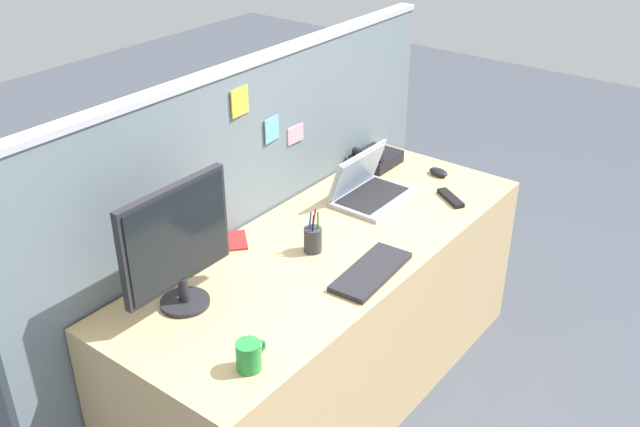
% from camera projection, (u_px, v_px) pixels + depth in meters
% --- Properties ---
extents(ground_plane, '(10.00, 10.00, 0.00)m').
position_uv_depth(ground_plane, '(329.00, 388.00, 3.21)').
color(ground_plane, '#424751').
extents(desk, '(1.93, 0.73, 0.75)m').
position_uv_depth(desk, '(329.00, 320.00, 3.03)').
color(desk, tan).
rests_on(desk, ground_plane).
extents(cubicle_divider, '(2.36, 0.08, 1.41)m').
position_uv_depth(cubicle_divider, '(254.00, 221.00, 3.08)').
color(cubicle_divider, slate).
rests_on(cubicle_divider, ground_plane).
extents(desktop_monitor, '(0.45, 0.17, 0.45)m').
position_uv_depth(desktop_monitor, '(177.00, 242.00, 2.38)').
color(desktop_monitor, '#232328').
rests_on(desktop_monitor, desk).
extents(laptop, '(0.35, 0.26, 0.22)m').
position_uv_depth(laptop, '(368.00, 188.00, 3.17)').
color(laptop, '#9EA0A8').
rests_on(laptop, desk).
extents(desk_phone, '(0.21, 0.18, 0.10)m').
position_uv_depth(desk_phone, '(376.00, 158.00, 3.48)').
color(desk_phone, black).
rests_on(desk_phone, desk).
extents(keyboard_main, '(0.38, 0.17, 0.02)m').
position_uv_depth(keyboard_main, '(371.00, 272.00, 2.65)').
color(keyboard_main, '#232328').
rests_on(keyboard_main, desk).
extents(computer_mouse_right_hand, '(0.08, 0.11, 0.03)m').
position_uv_depth(computer_mouse_right_hand, '(438.00, 172.00, 3.39)').
color(computer_mouse_right_hand, black).
rests_on(computer_mouse_right_hand, desk).
extents(pen_cup, '(0.07, 0.07, 0.18)m').
position_uv_depth(pen_cup, '(313.00, 239.00, 2.78)').
color(pen_cup, '#333338').
rests_on(pen_cup, desk).
extents(cell_phone_red_case, '(0.15, 0.16, 0.01)m').
position_uv_depth(cell_phone_red_case, '(237.00, 240.00, 2.86)').
color(cell_phone_red_case, '#B22323').
rests_on(cell_phone_red_case, desk).
extents(tv_remote, '(0.13, 0.17, 0.02)m').
position_uv_depth(tv_remote, '(451.00, 198.00, 3.17)').
color(tv_remote, black).
rests_on(tv_remote, desk).
extents(coffee_mug, '(0.12, 0.08, 0.10)m').
position_uv_depth(coffee_mug, '(249.00, 356.00, 2.18)').
color(coffee_mug, '#238438').
rests_on(coffee_mug, desk).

